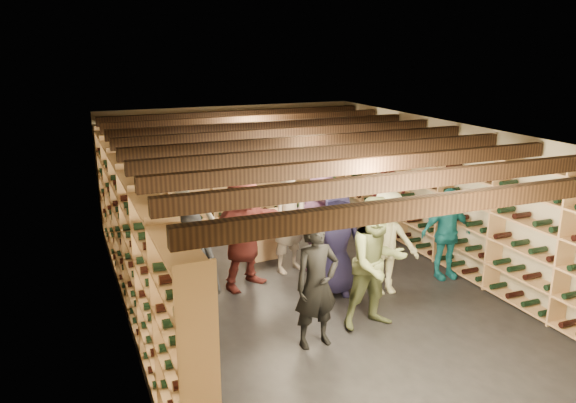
% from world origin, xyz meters
% --- Properties ---
extents(ground, '(8.00, 8.00, 0.00)m').
position_xyz_m(ground, '(0.00, 0.00, 0.00)').
color(ground, black).
rests_on(ground, ground).
extents(walls, '(5.52, 8.02, 2.40)m').
position_xyz_m(walls, '(0.00, 0.00, 1.20)').
color(walls, '#B8AC8F').
rests_on(walls, ground).
extents(ceiling, '(5.50, 8.00, 0.01)m').
position_xyz_m(ceiling, '(0.00, 0.00, 2.40)').
color(ceiling, beige).
rests_on(ceiling, walls).
extents(ceiling_joists, '(5.40, 7.12, 0.18)m').
position_xyz_m(ceiling_joists, '(0.00, 0.00, 2.26)').
color(ceiling_joists, black).
rests_on(ceiling_joists, ground).
extents(wine_rack_left, '(0.32, 7.50, 2.15)m').
position_xyz_m(wine_rack_left, '(-2.57, 0.00, 1.08)').
color(wine_rack_left, tan).
rests_on(wine_rack_left, ground).
extents(wine_rack_right, '(0.32, 7.50, 2.15)m').
position_xyz_m(wine_rack_right, '(2.57, 0.00, 1.08)').
color(wine_rack_right, tan).
rests_on(wine_rack_right, ground).
extents(wine_rack_back, '(4.70, 0.30, 2.15)m').
position_xyz_m(wine_rack_back, '(0.00, 3.83, 1.07)').
color(wine_rack_back, tan).
rests_on(wine_rack_back, ground).
extents(crate_stack_left, '(0.53, 0.37, 0.51)m').
position_xyz_m(crate_stack_left, '(-0.29, 1.30, 0.26)').
color(crate_stack_left, tan).
rests_on(crate_stack_left, ground).
extents(crate_stack_right, '(0.51, 0.34, 0.51)m').
position_xyz_m(crate_stack_right, '(0.61, 2.41, 0.26)').
color(crate_stack_right, tan).
rests_on(crate_stack_right, ground).
extents(crate_loose, '(0.51, 0.34, 0.17)m').
position_xyz_m(crate_loose, '(1.62, 2.83, 0.09)').
color(crate_loose, tan).
rests_on(crate_loose, ground).
extents(person_0, '(0.88, 0.69, 1.58)m').
position_xyz_m(person_0, '(-1.95, -0.66, 0.79)').
color(person_0, black).
rests_on(person_0, ground).
extents(person_1, '(0.62, 0.43, 1.62)m').
position_xyz_m(person_1, '(-0.64, -1.73, 0.81)').
color(person_1, black).
rests_on(person_1, ground).
extents(person_2, '(0.87, 0.68, 1.79)m').
position_xyz_m(person_2, '(0.30, -1.59, 0.89)').
color(person_2, '#57613B').
rests_on(person_2, ground).
extents(person_3, '(1.08, 0.69, 1.59)m').
position_xyz_m(person_3, '(0.99, -0.75, 0.79)').
color(person_3, beige).
rests_on(person_3, ground).
extents(person_4, '(0.90, 0.44, 1.49)m').
position_xyz_m(person_4, '(2.18, -0.59, 0.74)').
color(person_4, '#176C7A').
rests_on(person_4, ground).
extents(person_5, '(1.77, 1.18, 1.83)m').
position_xyz_m(person_5, '(-0.90, 0.31, 0.91)').
color(person_5, maroon).
rests_on(person_5, ground).
extents(person_6, '(0.92, 0.77, 1.61)m').
position_xyz_m(person_6, '(0.29, -0.46, 0.80)').
color(person_6, '#201E48').
rests_on(person_6, ground).
extents(person_7, '(0.77, 0.64, 1.80)m').
position_xyz_m(person_7, '(-0.02, 0.62, 0.90)').
color(person_7, gray).
rests_on(person_7, ground).
extents(person_8, '(0.99, 0.86, 1.75)m').
position_xyz_m(person_8, '(2.18, 1.16, 0.88)').
color(person_8, '#441519').
rests_on(person_8, ground).
extents(person_9, '(1.34, 0.98, 1.87)m').
position_xyz_m(person_9, '(-1.61, 1.30, 0.93)').
color(person_9, beige).
rests_on(person_9, ground).
extents(person_10, '(1.12, 0.57, 1.84)m').
position_xyz_m(person_10, '(0.80, 1.02, 0.92)').
color(person_10, '#24472B').
rests_on(person_10, ground).
extents(person_11, '(1.60, 0.71, 1.67)m').
position_xyz_m(person_11, '(0.53, 0.54, 0.83)').
color(person_11, '#7C4F7F').
rests_on(person_11, ground).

